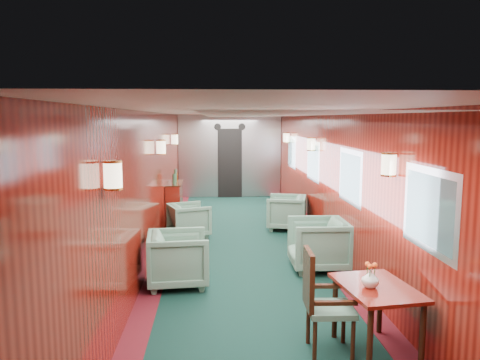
{
  "coord_description": "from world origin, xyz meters",
  "views": [
    {
      "loc": [
        -0.53,
        -7.66,
        2.3
      ],
      "look_at": [
        0.0,
        0.99,
        1.15
      ],
      "focal_mm": 35.0,
      "sensor_mm": 36.0,
      "label": 1
    }
  ],
  "objects_px": {
    "credenza": "(175,203)",
    "armchair_right_near": "(318,244)",
    "dining_table": "(376,297)",
    "armchair_right_far": "(286,212)",
    "armchair_left_near": "(178,259)",
    "armchair_left_far": "(189,220)",
    "side_chair": "(321,298)"
  },
  "relations": [
    {
      "from": "credenza",
      "to": "armchair_left_near",
      "type": "xyz_separation_m",
      "value": [
        0.34,
        -3.78,
        -0.09
      ]
    },
    {
      "from": "armchair_left_far",
      "to": "armchair_right_far",
      "type": "xyz_separation_m",
      "value": [
        1.99,
        0.53,
        0.03
      ]
    },
    {
      "from": "dining_table",
      "to": "credenza",
      "type": "xyz_separation_m",
      "value": [
        -2.4,
        5.8,
        -0.11
      ]
    },
    {
      "from": "armchair_right_near",
      "to": "armchair_left_near",
      "type": "bearing_deg",
      "value": -73.65
    },
    {
      "from": "side_chair",
      "to": "armchair_left_far",
      "type": "xyz_separation_m",
      "value": [
        -1.5,
        4.62,
        -0.23
      ]
    },
    {
      "from": "armchair_left_near",
      "to": "armchair_left_far",
      "type": "xyz_separation_m",
      "value": [
        0.02,
        2.65,
        -0.05
      ]
    },
    {
      "from": "credenza",
      "to": "armchair_right_far",
      "type": "bearing_deg",
      "value": -14.37
    },
    {
      "from": "dining_table",
      "to": "armchair_right_near",
      "type": "relative_size",
      "value": 1.16
    },
    {
      "from": "side_chair",
      "to": "armchair_right_near",
      "type": "xyz_separation_m",
      "value": [
        0.56,
        2.54,
        -0.17
      ]
    },
    {
      "from": "armchair_left_near",
      "to": "armchair_right_near",
      "type": "height_order",
      "value": "armchair_right_near"
    },
    {
      "from": "side_chair",
      "to": "armchair_right_near",
      "type": "height_order",
      "value": "side_chair"
    },
    {
      "from": "credenza",
      "to": "armchair_left_far",
      "type": "xyz_separation_m",
      "value": [
        0.36,
        -1.13,
        -0.14
      ]
    },
    {
      "from": "credenza",
      "to": "armchair_right_far",
      "type": "xyz_separation_m",
      "value": [
        2.36,
        -0.6,
        -0.11
      ]
    },
    {
      "from": "armchair_left_near",
      "to": "armchair_right_near",
      "type": "xyz_separation_m",
      "value": [
        2.08,
        0.57,
        0.01
      ]
    },
    {
      "from": "armchair_right_far",
      "to": "armchair_left_far",
      "type": "bearing_deg",
      "value": -61.75
    },
    {
      "from": "credenza",
      "to": "armchair_left_near",
      "type": "height_order",
      "value": "credenza"
    },
    {
      "from": "credenza",
      "to": "armchair_right_near",
      "type": "distance_m",
      "value": 4.02
    },
    {
      "from": "armchair_right_far",
      "to": "dining_table",
      "type": "bearing_deg",
      "value": 13.97
    },
    {
      "from": "armchair_right_near",
      "to": "armchair_right_far",
      "type": "distance_m",
      "value": 2.61
    },
    {
      "from": "credenza",
      "to": "armchair_right_near",
      "type": "xyz_separation_m",
      "value": [
        2.42,
        -3.21,
        -0.08
      ]
    },
    {
      "from": "credenza",
      "to": "armchair_right_near",
      "type": "bearing_deg",
      "value": -52.93
    },
    {
      "from": "side_chair",
      "to": "credenza",
      "type": "relative_size",
      "value": 0.87
    },
    {
      "from": "armchair_right_near",
      "to": "armchair_left_far",
      "type": "bearing_deg",
      "value": -134.27
    },
    {
      "from": "dining_table",
      "to": "armchair_left_far",
      "type": "bearing_deg",
      "value": 105.81
    },
    {
      "from": "dining_table",
      "to": "armchair_left_near",
      "type": "distance_m",
      "value": 2.89
    },
    {
      "from": "credenza",
      "to": "armchair_left_near",
      "type": "bearing_deg",
      "value": -84.82
    },
    {
      "from": "side_chair",
      "to": "credenza",
      "type": "height_order",
      "value": "credenza"
    },
    {
      "from": "dining_table",
      "to": "armchair_right_far",
      "type": "relative_size",
      "value": 1.27
    },
    {
      "from": "armchair_left_far",
      "to": "armchair_right_far",
      "type": "height_order",
      "value": "armchair_right_far"
    },
    {
      "from": "side_chair",
      "to": "armchair_left_far",
      "type": "distance_m",
      "value": 4.86
    },
    {
      "from": "credenza",
      "to": "armchair_right_far",
      "type": "height_order",
      "value": "credenza"
    },
    {
      "from": "credenza",
      "to": "armchair_left_far",
      "type": "bearing_deg",
      "value": -72.12
    }
  ]
}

